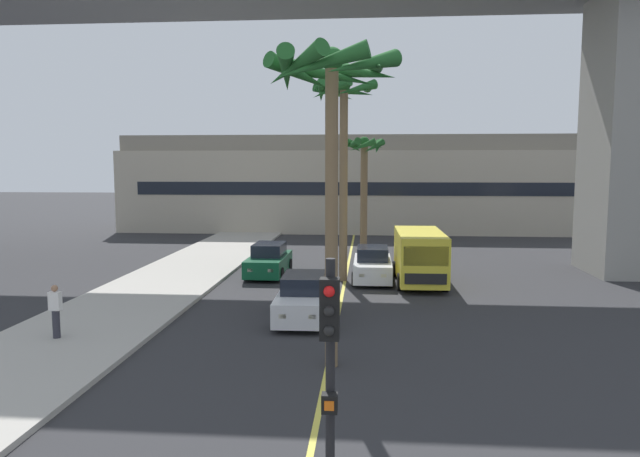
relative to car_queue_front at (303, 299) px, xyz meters
name	(u,v)px	position (x,y,z in m)	size (l,w,h in m)	color
sidewalk_left	(29,362)	(-6.82, -5.25, -0.65)	(4.80, 80.00, 0.15)	#ADA89E
lane_stripe_center	(341,301)	(1.18, 2.75, -0.72)	(0.14, 56.00, 0.01)	#DBCC4C
pier_building_backdrop	(355,184)	(1.18, 28.35, 3.03)	(37.51, 8.04, 7.62)	#BCB29E
car_queue_front	(303,299)	(0.00, 0.00, 0.00)	(1.89, 4.13, 1.56)	white
car_queue_second	(372,265)	(2.44, 6.96, 0.00)	(1.84, 4.10, 1.56)	white
car_queue_third	(269,261)	(-2.55, 7.78, 0.00)	(1.89, 4.13, 1.56)	#0C4728
delivery_van	(420,256)	(4.54, 6.42, 0.57)	(2.20, 5.27, 2.36)	yellow
traffic_light_median_near	(330,377)	(1.75, -12.68, 1.99)	(0.24, 0.37, 4.20)	black
palm_tree_near_median	(344,122)	(1.08, 6.84, 6.53)	(3.07, 3.18, 9.19)	brown
palm_tree_mid_median	(331,99)	(1.24, -4.67, 6.29)	(3.59, 3.56, 8.30)	brown
palm_tree_far_median	(364,164)	(1.96, 16.73, 4.67)	(2.66, 2.67, 7.08)	brown
pedestrian_near_crosswalk	(56,310)	(-7.12, -3.30, 0.28)	(0.34, 0.22, 1.62)	#2D2D38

